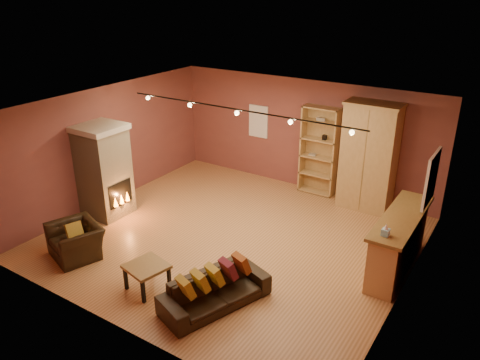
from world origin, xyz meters
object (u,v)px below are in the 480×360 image
Objects in this scene: bar_counter at (398,242)px; fireplace at (104,171)px; loveseat at (215,285)px; coffee_table at (147,269)px; armchair at (75,236)px; bookcase at (320,150)px; armoire at (369,157)px.

fireplace is at bearing -168.02° from bar_counter.
bar_counter is 1.19× the size of loveseat.
armchair is at bearing 178.17° from coffee_table.
bookcase is 5.19m from loveseat.
fireplace is 1.93m from armchair.
fireplace is 6.40m from bar_counter.
armchair is 1.93m from coffee_table.
bar_counter reaches higher than armchair.
bookcase is 6.03m from armchair.
coffee_table is (1.92, -0.06, -0.02)m from armchair.
coffee_table is (2.79, -1.67, -0.64)m from fireplace.
armchair is (-3.17, -0.23, 0.06)m from loveseat.
fireplace is 4.32m from loveseat.
bar_counter reaches higher than loveseat.
bar_counter is at bearing -19.44° from loveseat.
armchair is at bearing -127.91° from armoire.
coffee_table is at bearing 16.96° from armchair.
armoire is 2.69m from bar_counter.
bar_counter is 3.50m from loveseat.
bar_counter is at bearing 47.44° from armchair.
bar_counter is 6.13m from armchair.
fireplace is at bearing 90.81° from loveseat.
loveseat is at bearing -129.21° from bar_counter.
armchair is at bearing 113.87° from loveseat.
armoire is at bearing 68.22° from coffee_table.
armoire is 1.31× the size of loveseat.
armchair is 1.51× the size of coffee_table.
bookcase reaches higher than fireplace.
armoire is (4.87, 3.53, 0.21)m from fireplace.
bar_counter is at bearing -58.05° from armoire.
bookcase is 0.97× the size of bar_counter.
armoire is 3.32× the size of coffee_table.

